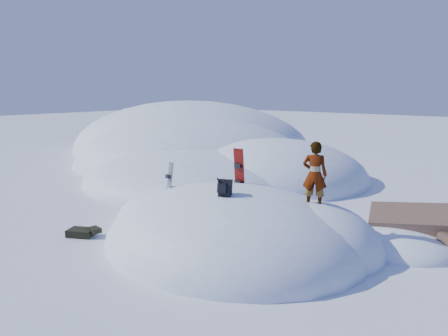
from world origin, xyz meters
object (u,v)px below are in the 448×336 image
Objects in this scene: backpack at (225,188)px; snowboard_dark at (169,185)px; person at (315,175)px; snowboard_red at (239,176)px.

snowboard_dark is at bearing 137.30° from backpack.
backpack is at bearing 3.13° from snowboard_dark.
backpack is at bearing 23.09° from person.
person reaches higher than snowboard_dark.
snowboard_red is 2.32m from snowboard_dark.
person reaches higher than snowboard_red.
person is (2.21, 0.06, 0.31)m from snowboard_red.
person is (4.43, 0.55, 0.77)m from snowboard_dark.
snowboard_dark is 0.84× the size of person.
snowboard_dark is at bearing -12.95° from person.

